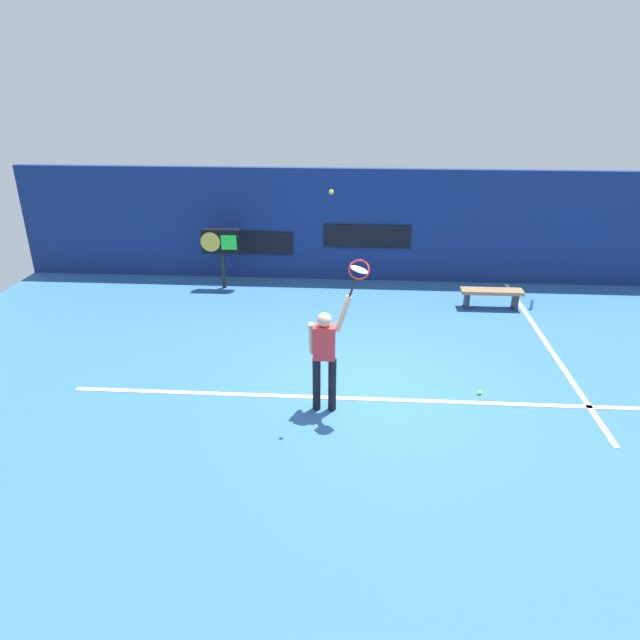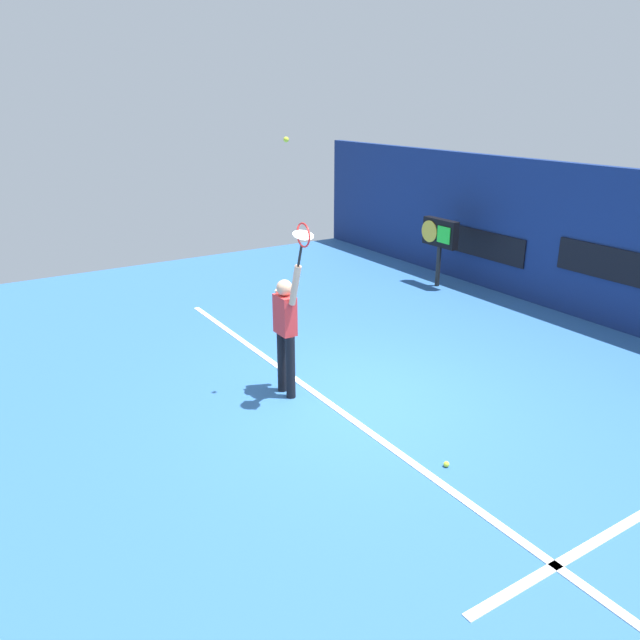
# 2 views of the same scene
# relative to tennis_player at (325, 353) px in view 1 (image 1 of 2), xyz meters

# --- Properties ---
(ground_plane) EXTENTS (18.00, 18.00, 0.00)m
(ground_plane) POSITION_rel_tennis_player_xyz_m (0.70, 0.73, -1.01)
(ground_plane) COLOR #2D609E
(back_wall) EXTENTS (18.00, 0.20, 2.85)m
(back_wall) POSITION_rel_tennis_player_xyz_m (0.70, 6.43, 0.42)
(back_wall) COLOR navy
(back_wall) RESTS_ON ground_plane
(sponsor_banner_center) EXTENTS (2.20, 0.03, 0.60)m
(sponsor_banner_center) POSITION_rel_tennis_player_xyz_m (0.70, 6.31, 0.17)
(sponsor_banner_center) COLOR black
(sponsor_banner_portside) EXTENTS (2.20, 0.03, 0.60)m
(sponsor_banner_portside) POSITION_rel_tennis_player_xyz_m (-2.30, 6.31, -0.06)
(sponsor_banner_portside) COLOR black
(court_baseline) EXTENTS (10.00, 0.10, 0.01)m
(court_baseline) POSITION_rel_tennis_player_xyz_m (0.70, 0.34, -1.00)
(court_baseline) COLOR white
(court_baseline) RESTS_ON ground_plane
(court_sideline) EXTENTS (0.10, 7.00, 0.01)m
(court_sideline) POSITION_rel_tennis_player_xyz_m (4.31, 2.73, -1.00)
(court_sideline) COLOR white
(court_sideline) RESTS_ON ground_plane
(tennis_player) EXTENTS (0.66, 0.31, 1.98)m
(tennis_player) POSITION_rel_tennis_player_xyz_m (0.00, 0.00, 0.00)
(tennis_player) COLOR black
(tennis_player) RESTS_ON ground_plane
(tennis_racket) EXTENTS (0.39, 0.27, 0.63)m
(tennis_racket) POSITION_rel_tennis_player_xyz_m (0.49, -0.00, 1.35)
(tennis_racket) COLOR black
(tennis_ball) EXTENTS (0.07, 0.07, 0.07)m
(tennis_ball) POSITION_rel_tennis_player_xyz_m (0.08, 0.01, 2.49)
(tennis_ball) COLOR #CCE033
(scoreboard_clock) EXTENTS (0.96, 0.20, 1.51)m
(scoreboard_clock) POSITION_rel_tennis_player_xyz_m (-2.88, 5.51, 0.14)
(scoreboard_clock) COLOR black
(scoreboard_clock) RESTS_ON ground_plane
(court_bench) EXTENTS (1.40, 0.36, 0.45)m
(court_bench) POSITION_rel_tennis_player_xyz_m (3.56, 4.58, -0.67)
(court_bench) COLOR olive
(court_bench) RESTS_ON ground_plane
(water_bottle) EXTENTS (0.07, 0.07, 0.24)m
(water_bottle) POSITION_rel_tennis_player_xyz_m (4.50, 4.58, -0.89)
(water_bottle) COLOR #338CD8
(water_bottle) RESTS_ON ground_plane
(spare_ball) EXTENTS (0.07, 0.07, 0.07)m
(spare_ball) POSITION_rel_tennis_player_xyz_m (2.60, 0.62, -0.98)
(spare_ball) COLOR #CCE033
(spare_ball) RESTS_ON ground_plane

